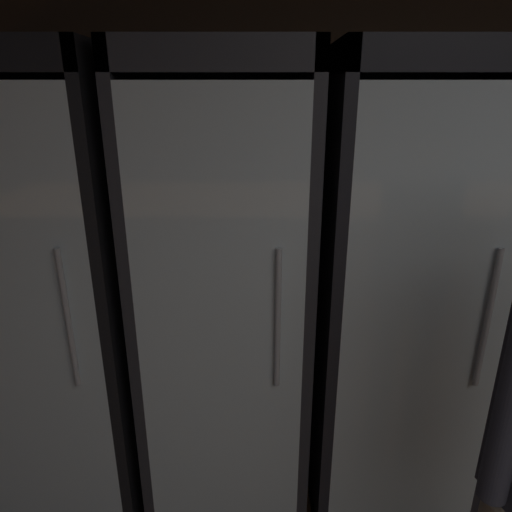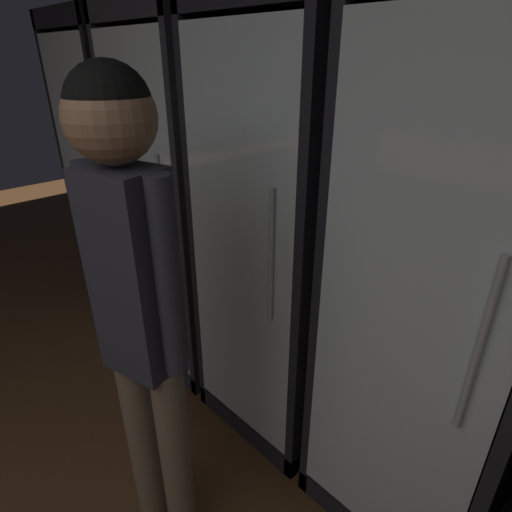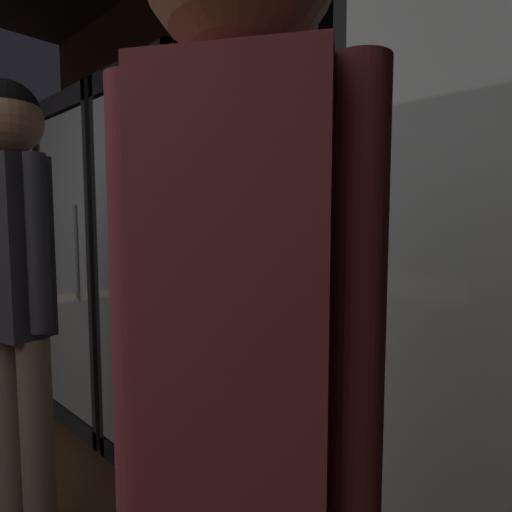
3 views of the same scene
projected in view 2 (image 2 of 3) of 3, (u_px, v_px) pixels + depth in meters
name	position (u px, v px, depth m)	size (l,w,h in m)	color
cooler_far_left	(141.00, 180.00, 2.75)	(0.64, 0.69, 1.91)	black
cooler_left	(206.00, 204.00, 2.30)	(0.64, 0.69, 1.91)	#2B2B30
cooler_center	(300.00, 241.00, 1.86)	(0.64, 0.69, 1.91)	black
cooler_right	(455.00, 299.00, 1.41)	(0.64, 0.69, 1.91)	black
shopper_far	(137.00, 298.00, 1.19)	(0.32, 0.22, 1.68)	#72604C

